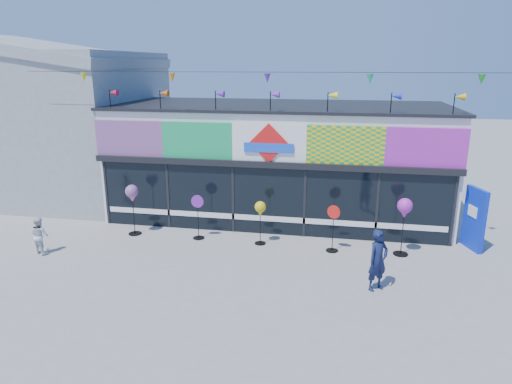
% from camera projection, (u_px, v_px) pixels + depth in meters
% --- Properties ---
extents(ground, '(80.00, 80.00, 0.00)m').
position_uv_depth(ground, '(248.00, 279.00, 12.20)').
color(ground, gray).
rests_on(ground, ground).
extents(kite_shop, '(16.00, 5.70, 5.31)m').
position_uv_depth(kite_shop, '(279.00, 159.00, 17.26)').
color(kite_shop, white).
rests_on(kite_shop, ground).
extents(neighbour_building, '(8.18, 7.20, 6.87)m').
position_uv_depth(neighbour_building, '(54.00, 120.00, 19.71)').
color(neighbour_building, '#9A9C9E').
rests_on(neighbour_building, ground).
extents(blue_sign, '(0.44, 0.96, 1.93)m').
position_uv_depth(blue_sign, '(474.00, 219.00, 13.93)').
color(blue_sign, '#0D2CC5').
rests_on(blue_sign, ground).
extents(spinner_0, '(0.43, 0.43, 1.72)m').
position_uv_depth(spinner_0, '(132.00, 195.00, 15.01)').
color(spinner_0, black).
rests_on(spinner_0, ground).
extents(spinner_1, '(0.41, 0.38, 1.48)m').
position_uv_depth(spinner_1, '(198.00, 216.00, 14.80)').
color(spinner_1, black).
rests_on(spinner_1, ground).
extents(spinner_2, '(0.36, 0.36, 1.41)m').
position_uv_depth(spinner_2, '(260.00, 210.00, 14.25)').
color(spinner_2, black).
rests_on(spinner_2, ground).
extents(spinner_3, '(0.39, 0.37, 1.47)m').
position_uv_depth(spinner_3, '(333.00, 227.00, 13.78)').
color(spinner_3, black).
rests_on(spinner_3, ground).
extents(spinner_4, '(0.45, 0.45, 1.77)m').
position_uv_depth(spinner_4, '(405.00, 210.00, 13.36)').
color(spinner_4, black).
rests_on(spinner_4, ground).
extents(adult_man, '(0.69, 0.66, 1.59)m').
position_uv_depth(adult_man, '(378.00, 260.00, 11.42)').
color(adult_man, '#141A3E').
rests_on(adult_man, ground).
extents(child, '(0.63, 0.49, 1.14)m').
position_uv_depth(child, '(40.00, 235.00, 13.69)').
color(child, silver).
rests_on(child, ground).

